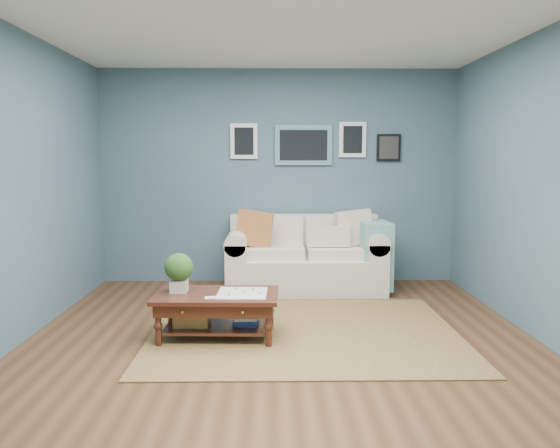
{
  "coord_description": "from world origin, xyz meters",
  "views": [
    {
      "loc": [
        -0.08,
        -4.47,
        1.59
      ],
      "look_at": [
        -0.0,
        1.0,
        0.93
      ],
      "focal_mm": 35.0,
      "sensor_mm": 36.0,
      "label": 1
    }
  ],
  "objects": [
    {
      "name": "room_shell",
      "position": [
        0.01,
        0.06,
        1.36
      ],
      "size": [
        5.0,
        5.02,
        2.7
      ],
      "color": "brown",
      "rests_on": "ground"
    },
    {
      "name": "area_rug",
      "position": [
        0.21,
        0.37,
        0.01
      ],
      "size": [
        2.78,
        2.22,
        0.01
      ],
      "primitive_type": "cube",
      "color": "brown",
      "rests_on": "ground"
    },
    {
      "name": "loveseat",
      "position": [
        0.4,
        2.03,
        0.4
      ],
      "size": [
        1.93,
        0.87,
        0.99
      ],
      "color": "beige",
      "rests_on": "ground"
    },
    {
      "name": "coffee_table",
      "position": [
        -0.63,
        0.24,
        0.33
      ],
      "size": [
        1.1,
        0.66,
        0.75
      ],
      "rotation": [
        0.0,
        0.0,
        -0.03
      ],
      "color": "#32140A",
      "rests_on": "ground"
    }
  ]
}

